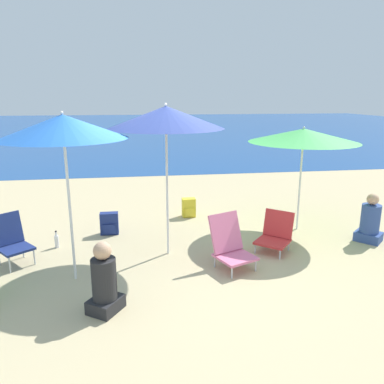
% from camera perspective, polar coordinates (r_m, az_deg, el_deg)
% --- Properties ---
extents(ground_plane, '(60.00, 60.00, 0.00)m').
position_cam_1_polar(ground_plane, '(5.82, -1.80, -10.66)').
color(ground_plane, '#C6B284').
extents(sea_water, '(60.00, 40.00, 0.01)m').
position_cam_1_polar(sea_water, '(31.76, -7.46, 9.88)').
color(sea_water, '#19478C').
rests_on(sea_water, ground).
extents(beach_umbrella_green, '(1.97, 1.97, 1.94)m').
position_cam_1_polar(beach_umbrella_green, '(7.08, 16.62, 8.24)').
color(beach_umbrella_green, white).
rests_on(beach_umbrella_green, ground).
extents(beach_umbrella_navy, '(1.74, 1.74, 2.37)m').
position_cam_1_polar(beach_umbrella_navy, '(5.64, -3.99, 11.26)').
color(beach_umbrella_navy, white).
rests_on(beach_umbrella_navy, ground).
extents(beach_umbrella_blue, '(1.62, 1.62, 2.29)m').
position_cam_1_polar(beach_umbrella_blue, '(5.02, -19.07, 9.36)').
color(beach_umbrella_blue, white).
rests_on(beach_umbrella_blue, ground).
extents(beach_chair_pink, '(0.70, 0.75, 0.78)m').
position_cam_1_polar(beach_chair_pink, '(5.60, 5.83, -7.85)').
color(beach_chair_pink, silver).
rests_on(beach_chair_pink, ground).
extents(beach_chair_navy, '(0.66, 0.67, 0.76)m').
position_cam_1_polar(beach_chair_navy, '(6.28, -25.82, -6.46)').
color(beach_chair_navy, silver).
rests_on(beach_chair_navy, ground).
extents(beach_chair_red, '(0.73, 0.73, 0.64)m').
position_cam_1_polar(beach_chair_red, '(6.31, 12.57, -6.16)').
color(beach_chair_red, silver).
rests_on(beach_chair_red, ground).
extents(person_seated_near, '(0.47, 0.49, 0.87)m').
position_cam_1_polar(person_seated_near, '(4.59, -13.21, -13.27)').
color(person_seated_near, '#262628').
rests_on(person_seated_near, ground).
extents(person_seated_far, '(0.54, 0.54, 0.86)m').
position_cam_1_polar(person_seated_far, '(7.20, 25.49, -4.14)').
color(person_seated_far, '#334C8C').
rests_on(person_seated_far, ground).
extents(backpack_yellow, '(0.28, 0.21, 0.39)m').
position_cam_1_polar(backpack_yellow, '(7.85, -0.50, -2.40)').
color(backpack_yellow, yellow).
rests_on(backpack_yellow, ground).
extents(backpack_navy, '(0.32, 0.19, 0.41)m').
position_cam_1_polar(backpack_navy, '(7.04, -12.48, -4.73)').
color(backpack_navy, navy).
rests_on(backpack_navy, ground).
extents(water_bottle, '(0.07, 0.07, 0.29)m').
position_cam_1_polar(water_bottle, '(6.70, -19.91, -7.02)').
color(water_bottle, silver).
rests_on(water_bottle, ground).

